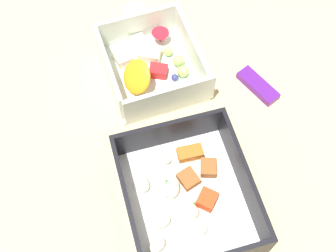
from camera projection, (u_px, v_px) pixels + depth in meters
table_surface at (177, 139)px, 64.65cm from camera, size 80.00×80.00×2.00cm
pasta_container at (187, 195)px, 57.62cm from camera, size 18.71×16.04×5.87cm
fruit_bowl at (151, 65)px, 67.29cm from camera, size 15.76×14.47×5.89cm
candy_bar at (258, 86)px, 67.18cm from camera, size 7.37×5.04×1.20cm
paper_cup_liner at (135, 14)px, 73.32cm from camera, size 3.49×3.49×2.18cm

